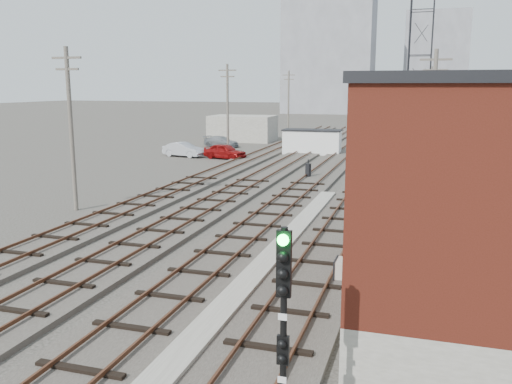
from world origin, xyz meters
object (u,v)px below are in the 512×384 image
at_px(signal_mast, 283,317).
at_px(car_grey, 221,142).
at_px(car_red, 225,151).
at_px(site_trailer, 312,142).
at_px(switch_stand, 308,170).
at_px(car_silver, 184,150).

height_order(signal_mast, car_grey, signal_mast).
xyz_separation_m(car_red, car_grey, (-4.00, 9.54, -0.11)).
relative_size(signal_mast, car_red, 1.01).
bearing_deg(signal_mast, site_trailer, 100.68).
xyz_separation_m(switch_stand, car_grey, (-14.01, 18.49, -0.04)).
distance_m(signal_mast, site_trailer, 46.40).
height_order(signal_mast, car_red, signal_mast).
distance_m(switch_stand, car_red, 13.43).
distance_m(signal_mast, car_red, 42.31).
bearing_deg(car_grey, car_silver, -169.83).
distance_m(signal_mast, car_grey, 52.65).
height_order(car_silver, car_grey, car_silver).
bearing_deg(car_red, site_trailer, -33.37).
bearing_deg(car_silver, signal_mast, -141.35).
relative_size(switch_stand, car_silver, 0.33).
distance_m(site_trailer, car_grey, 11.67).
height_order(signal_mast, switch_stand, signal_mast).
bearing_deg(car_grey, switch_stand, -129.66).
bearing_deg(car_grey, car_red, -144.08).
xyz_separation_m(site_trailer, car_silver, (-11.70, -6.05, -0.56)).
relative_size(switch_stand, site_trailer, 0.23).
bearing_deg(car_silver, switch_stand, -111.14).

